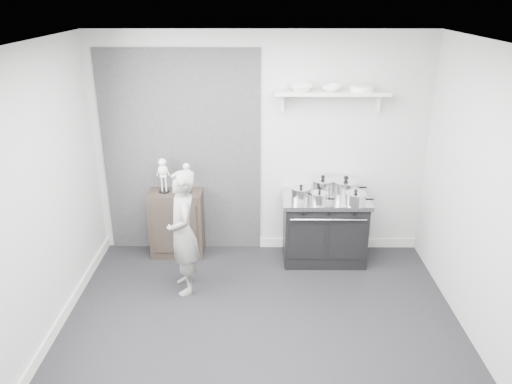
# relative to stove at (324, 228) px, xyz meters

# --- Properties ---
(ground) EXTENTS (4.00, 4.00, 0.00)m
(ground) POSITION_rel_stove_xyz_m (-0.77, -1.48, -0.41)
(ground) COLOR black
(ground) RESTS_ON ground
(room_shell) EXTENTS (4.02, 3.62, 2.71)m
(room_shell) POSITION_rel_stove_xyz_m (-0.86, -1.33, 1.22)
(room_shell) COLOR #BBBAB8
(room_shell) RESTS_ON ground
(wall_shelf) EXTENTS (1.30, 0.26, 0.24)m
(wall_shelf) POSITION_rel_stove_xyz_m (0.03, 0.20, 1.59)
(wall_shelf) COLOR silver
(wall_shelf) RESTS_ON room_shell
(stove) EXTENTS (1.02, 0.64, 0.82)m
(stove) POSITION_rel_stove_xyz_m (0.00, 0.00, 0.00)
(stove) COLOR black
(stove) RESTS_ON ground
(side_cabinet) EXTENTS (0.64, 0.37, 0.83)m
(side_cabinet) POSITION_rel_stove_xyz_m (-1.80, 0.13, 0.00)
(side_cabinet) COLOR black
(side_cabinet) RESTS_ON ground
(child) EXTENTS (0.46, 0.58, 1.39)m
(child) POSITION_rel_stove_xyz_m (-1.60, -0.68, 0.28)
(child) COLOR gray
(child) RESTS_ON ground
(pot_front_left) EXTENTS (0.32, 0.23, 0.19)m
(pot_front_left) POSITION_rel_stove_xyz_m (-0.30, -0.08, 0.48)
(pot_front_left) COLOR silver
(pot_front_left) RESTS_ON stove
(pot_back_left) EXTENTS (0.38, 0.29, 0.23)m
(pot_back_left) POSITION_rel_stove_xyz_m (-0.03, 0.14, 0.50)
(pot_back_left) COLOR silver
(pot_back_left) RESTS_ON stove
(pot_back_right) EXTENTS (0.42, 0.34, 0.23)m
(pot_back_right) POSITION_rel_stove_xyz_m (0.25, 0.13, 0.49)
(pot_back_right) COLOR silver
(pot_back_right) RESTS_ON stove
(pot_front_right) EXTENTS (0.33, 0.25, 0.18)m
(pot_front_right) POSITION_rel_stove_xyz_m (0.31, -0.20, 0.48)
(pot_front_right) COLOR silver
(pot_front_right) RESTS_ON stove
(pot_front_center) EXTENTS (0.28, 0.19, 0.17)m
(pot_front_center) POSITION_rel_stove_xyz_m (-0.10, -0.18, 0.47)
(pot_front_center) COLOR silver
(pot_front_center) RESTS_ON stove
(skeleton_full) EXTENTS (0.14, 0.09, 0.49)m
(skeleton_full) POSITION_rel_stove_xyz_m (-1.93, 0.13, 0.66)
(skeleton_full) COLOR silver
(skeleton_full) RESTS_ON side_cabinet
(skeleton_torso) EXTENTS (0.12, 0.08, 0.42)m
(skeleton_torso) POSITION_rel_stove_xyz_m (-1.65, 0.13, 0.63)
(skeleton_torso) COLOR silver
(skeleton_torso) RESTS_ON side_cabinet
(bowl_large) EXTENTS (0.27, 0.27, 0.07)m
(bowl_large) POSITION_rel_stove_xyz_m (-0.32, 0.19, 1.66)
(bowl_large) COLOR white
(bowl_large) RESTS_ON wall_shelf
(bowl_small) EXTENTS (0.22, 0.22, 0.07)m
(bowl_small) POSITION_rel_stove_xyz_m (0.02, 0.19, 1.66)
(bowl_small) COLOR white
(bowl_small) RESTS_ON wall_shelf
(plate_stack) EXTENTS (0.28, 0.28, 0.06)m
(plate_stack) POSITION_rel_stove_xyz_m (0.36, 0.19, 1.66)
(plate_stack) COLOR white
(plate_stack) RESTS_ON wall_shelf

